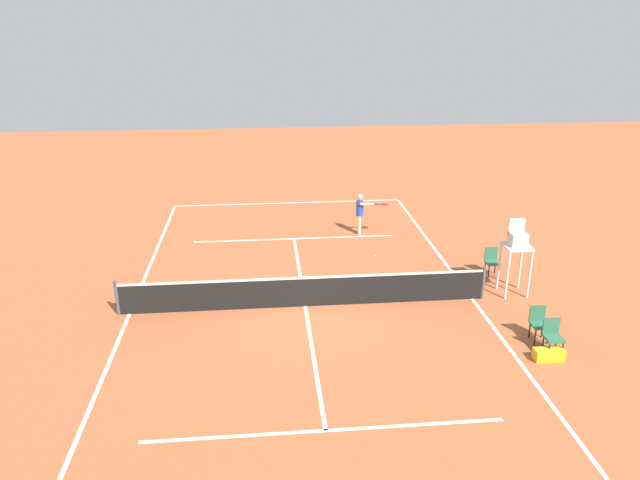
# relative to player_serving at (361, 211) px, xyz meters

# --- Properties ---
(ground_plane) EXTENTS (60.00, 60.00, 0.00)m
(ground_plane) POSITION_rel_player_serving_xyz_m (2.66, 6.10, -0.97)
(ground_plane) COLOR #AD5933
(court_lines) EXTENTS (10.41, 21.14, 0.01)m
(court_lines) POSITION_rel_player_serving_xyz_m (2.66, 6.10, -0.97)
(court_lines) COLOR white
(court_lines) RESTS_ON ground
(tennis_net) EXTENTS (11.01, 0.10, 1.07)m
(tennis_net) POSITION_rel_player_serving_xyz_m (2.66, 6.10, -0.47)
(tennis_net) COLOR #4C4C51
(tennis_net) RESTS_ON ground
(player_serving) EXTENTS (1.23, 0.70, 1.64)m
(player_serving) POSITION_rel_player_serving_xyz_m (0.00, 0.00, 0.00)
(player_serving) COLOR beige
(player_serving) RESTS_ON ground
(tennis_ball) EXTENTS (0.07, 0.07, 0.07)m
(tennis_ball) POSITION_rel_player_serving_xyz_m (-0.13, 2.40, -0.94)
(tennis_ball) COLOR #CCE033
(tennis_ball) RESTS_ON ground
(umpire_chair) EXTENTS (0.80, 0.80, 2.41)m
(umpire_chair) POSITION_rel_player_serving_xyz_m (-3.86, 5.81, 0.64)
(umpire_chair) COLOR silver
(umpire_chair) RESTS_ON ground
(courtside_chair_near) EXTENTS (0.44, 0.46, 0.95)m
(courtside_chair_near) POSITION_rel_player_serving_xyz_m (-3.41, 8.66, -0.44)
(courtside_chair_near) COLOR #262626
(courtside_chair_near) RESTS_ON ground
(courtside_chair_mid) EXTENTS (0.44, 0.46, 0.95)m
(courtside_chair_mid) POSITION_rel_player_serving_xyz_m (-3.71, 4.41, -0.44)
(courtside_chair_mid) COLOR #262626
(courtside_chair_mid) RESTS_ON ground
(courtside_chair_far) EXTENTS (0.44, 0.46, 0.95)m
(courtside_chair_far) POSITION_rel_player_serving_xyz_m (-3.46, 9.37, -0.44)
(courtside_chair_far) COLOR #262626
(courtside_chair_far) RESTS_ON ground
(equipment_bag) EXTENTS (0.76, 0.32, 0.30)m
(equipment_bag) POSITION_rel_player_serving_xyz_m (-3.26, 9.67, -0.82)
(equipment_bag) COLOR yellow
(equipment_bag) RESTS_ON ground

